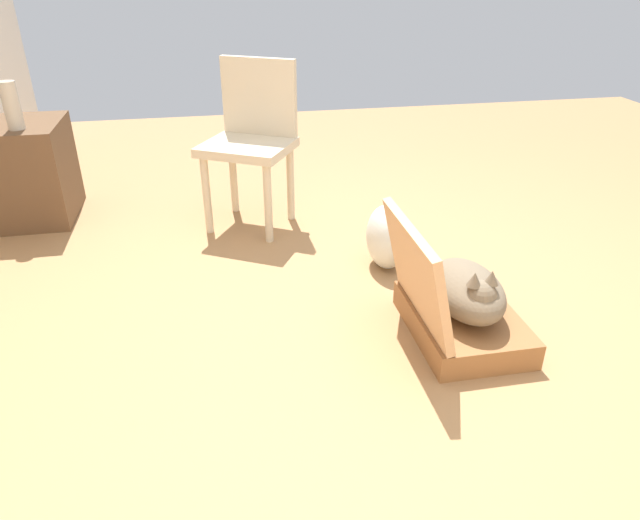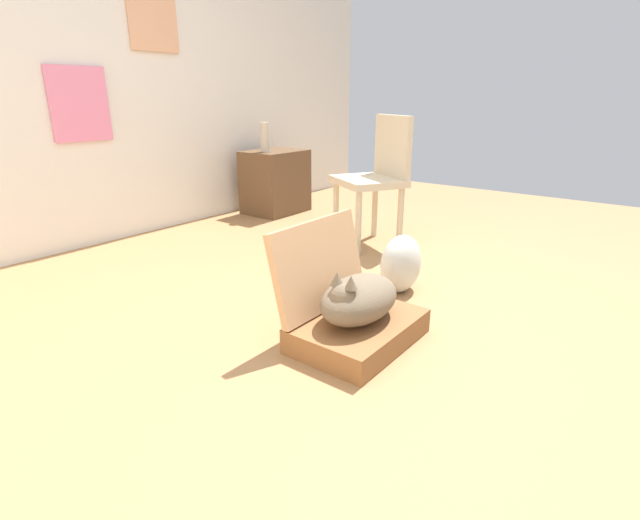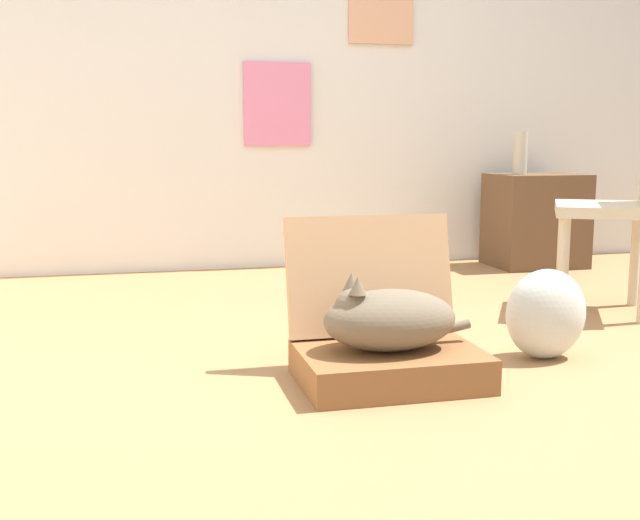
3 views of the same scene
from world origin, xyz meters
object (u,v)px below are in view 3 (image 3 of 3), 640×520
side_table (535,220)px  vase_tall (520,153)px  cat (387,319)px  plastic_bag_white (546,314)px  chair (620,199)px  suitcase_base (389,366)px

side_table → vase_tall: vase_tall is taller
cat → plastic_bag_white: bearing=12.3°
side_table → vase_tall: 0.44m
side_table → chair: chair is taller
cat → vase_tall: size_ratio=2.02×
side_table → vase_tall: (-0.14, -0.02, 0.42)m
cat → chair: chair is taller
cat → chair: bearing=28.7°
suitcase_base → cat: cat is taller
chair → vase_tall: bearing=-158.2°
suitcase_base → chair: size_ratio=0.63×
cat → chair: size_ratio=0.56×
cat → plastic_bag_white: cat is taller
suitcase_base → chair: chair is taller
cat → plastic_bag_white: 0.67m
side_table → chair: 1.36m
cat → chair: 1.58m
suitcase_base → cat: 0.16m
plastic_bag_white → chair: size_ratio=0.35×
side_table → chair: size_ratio=0.62×
vase_tall → side_table: bearing=9.7°
plastic_bag_white → chair: 0.99m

